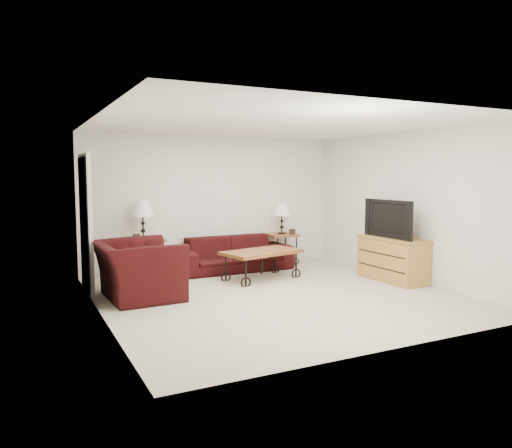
{
  "coord_description": "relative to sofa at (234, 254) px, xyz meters",
  "views": [
    {
      "loc": [
        -3.44,
        -6.21,
        1.77
      ],
      "look_at": [
        0.0,
        0.7,
        1.0
      ],
      "focal_mm": 34.3,
      "sensor_mm": 36.0,
      "label": 1
    }
  ],
  "objects": [
    {
      "name": "wall_front",
      "position": [
        -0.19,
        -4.52,
        0.93
      ],
      "size": [
        5.0,
        0.02,
        2.5
      ],
      "primitive_type": "cube",
      "color": "silver",
      "rests_on": "ground"
    },
    {
      "name": "wall_back",
      "position": [
        -0.19,
        0.48,
        0.93
      ],
      "size": [
        5.0,
        0.02,
        2.5
      ],
      "primitive_type": "cube",
      "color": "silver",
      "rests_on": "ground"
    },
    {
      "name": "television",
      "position": [
        2.02,
        -2.0,
        0.74
      ],
      "size": [
        0.14,
        1.1,
        0.63
      ],
      "primitive_type": "imported",
      "rotation": [
        0.0,
        0.0,
        -1.57
      ],
      "color": "black",
      "rests_on": "tv_stand"
    },
    {
      "name": "photo_frame_right",
      "position": [
        1.28,
        0.03,
        0.35
      ],
      "size": [
        0.12,
        0.05,
        0.1
      ],
      "primitive_type": "cube",
      "rotation": [
        0.0,
        0.0,
        -0.31
      ],
      "color": "black",
      "rests_on": "side_table_right"
    },
    {
      "name": "wall_left",
      "position": [
        -2.69,
        -2.02,
        0.93
      ],
      "size": [
        0.02,
        5.0,
        2.5
      ],
      "primitive_type": "cube",
      "color": "silver",
      "rests_on": "ground"
    },
    {
      "name": "armchair",
      "position": [
        -2.06,
        -1.26,
        0.1
      ],
      "size": [
        1.17,
        1.32,
        0.83
      ],
      "primitive_type": "imported",
      "rotation": [
        0.0,
        0.0,
        1.62
      ],
      "color": "black",
      "rests_on": "ground"
    },
    {
      "name": "side_table_left",
      "position": [
        -1.63,
        0.18,
        0.02
      ],
      "size": [
        0.69,
        0.69,
        0.67
      ],
      "primitive_type": "cube",
      "rotation": [
        0.0,
        0.0,
        0.14
      ],
      "color": "brown",
      "rests_on": "ground"
    },
    {
      "name": "side_table_right",
      "position": [
        1.13,
        0.18,
        -0.01
      ],
      "size": [
        0.62,
        0.62,
        0.61
      ],
      "primitive_type": "cube",
      "rotation": [
        0.0,
        0.0,
        -0.11
      ],
      "color": "brown",
      "rests_on": "ground"
    },
    {
      "name": "tv_stand",
      "position": [
        2.04,
        -2.0,
        0.05
      ],
      "size": [
        0.51,
        1.23,
        0.74
      ],
      "primitive_type": "cube",
      "color": "#B89144",
      "rests_on": "ground"
    },
    {
      "name": "lamp_left",
      "position": [
        -1.63,
        0.18,
        0.69
      ],
      "size": [
        0.43,
        0.43,
        0.67
      ],
      "primitive_type": null,
      "rotation": [
        0.0,
        0.0,
        0.14
      ],
      "color": "black",
      "rests_on": "side_table_left"
    },
    {
      "name": "wall_right",
      "position": [
        2.31,
        -2.02,
        0.93
      ],
      "size": [
        0.02,
        5.0,
        2.5
      ],
      "primitive_type": "cube",
      "color": "silver",
      "rests_on": "ground"
    },
    {
      "name": "coffee_table",
      "position": [
        0.12,
        -0.92,
        -0.07
      ],
      "size": [
        1.45,
        0.99,
        0.5
      ],
      "primitive_type": "cube",
      "rotation": [
        0.0,
        0.0,
        0.22
      ],
      "color": "brown",
      "rests_on": "ground"
    },
    {
      "name": "backpack",
      "position": [
        0.69,
        -0.16,
        -0.12
      ],
      "size": [
        0.35,
        0.31,
        0.38
      ],
      "primitive_type": "ellipsoid",
      "rotation": [
        0.0,
        0.0,
        0.32
      ],
      "color": "black",
      "rests_on": "ground"
    },
    {
      "name": "lamp_right",
      "position": [
        1.13,
        0.18,
        0.6
      ],
      "size": [
        0.38,
        0.38,
        0.61
      ],
      "primitive_type": null,
      "rotation": [
        0.0,
        0.0,
        -0.11
      ],
      "color": "black",
      "rests_on": "side_table_right"
    },
    {
      "name": "doorway",
      "position": [
        -2.66,
        -0.37,
        0.7
      ],
      "size": [
        0.08,
        0.94,
        2.04
      ],
      "primitive_type": "cube",
      "color": "black",
      "rests_on": "ground"
    },
    {
      "name": "throw_pillow",
      "position": [
        -1.91,
        -1.31,
        0.2
      ],
      "size": [
        0.12,
        0.38,
        0.37
      ],
      "primitive_type": "cube",
      "rotation": [
        0.0,
        0.0,
        1.62
      ],
      "color": "#B43C17",
      "rests_on": "armchair"
    },
    {
      "name": "sofa",
      "position": [
        0.0,
        0.0,
        0.0
      ],
      "size": [
        2.16,
        0.84,
        0.63
      ],
      "primitive_type": "imported",
      "color": "black",
      "rests_on": "ground"
    },
    {
      "name": "ground",
      "position": [
        -0.19,
        -2.02,
        -0.32
      ],
      "size": [
        5.0,
        5.0,
        0.0
      ],
      "primitive_type": "plane",
      "color": "beige",
      "rests_on": "ground"
    },
    {
      "name": "ceiling",
      "position": [
        -0.19,
        -2.02,
        2.18
      ],
      "size": [
        5.0,
        5.0,
        0.0
      ],
      "primitive_type": "plane",
      "color": "white",
      "rests_on": "wall_back"
    },
    {
      "name": "photo_frame_left",
      "position": [
        -1.78,
        0.03,
        0.41
      ],
      "size": [
        0.13,
        0.06,
        0.11
      ],
      "primitive_type": "cube",
      "rotation": [
        0.0,
        0.0,
        0.32
      ],
      "color": "black",
      "rests_on": "side_table_left"
    }
  ]
}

